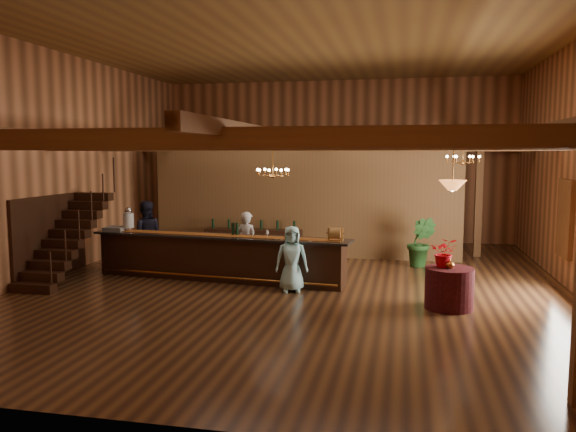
% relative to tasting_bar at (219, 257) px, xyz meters
% --- Properties ---
extents(floor, '(14.00, 14.00, 0.00)m').
position_rel_tasting_bar_xyz_m(floor, '(1.92, -0.05, -0.54)').
color(floor, brown).
rests_on(floor, ground).
extents(ceiling, '(14.00, 14.00, 0.00)m').
position_rel_tasting_bar_xyz_m(ceiling, '(1.92, -0.05, 4.96)').
color(ceiling, olive).
rests_on(ceiling, wall_back).
extents(wall_back, '(12.00, 0.10, 5.50)m').
position_rel_tasting_bar_xyz_m(wall_back, '(1.92, 6.95, 2.21)').
color(wall_back, '#BD7548').
rests_on(wall_back, floor).
extents(wall_front, '(12.00, 0.10, 5.50)m').
position_rel_tasting_bar_xyz_m(wall_front, '(1.92, -7.05, 2.21)').
color(wall_front, '#BD7548').
rests_on(wall_front, floor).
extents(wall_left, '(0.10, 14.00, 5.50)m').
position_rel_tasting_bar_xyz_m(wall_left, '(-4.08, -0.05, 2.21)').
color(wall_left, '#BD7548').
rests_on(wall_left, floor).
extents(beam_grid, '(11.90, 13.90, 0.39)m').
position_rel_tasting_bar_xyz_m(beam_grid, '(1.92, 0.46, 2.70)').
color(beam_grid, brown).
rests_on(beam_grid, wall_left).
extents(support_posts, '(9.20, 10.20, 3.20)m').
position_rel_tasting_bar_xyz_m(support_posts, '(1.92, -0.55, 1.06)').
color(support_posts, brown).
rests_on(support_posts, floor).
extents(partition_wall, '(9.00, 0.18, 3.10)m').
position_rel_tasting_bar_xyz_m(partition_wall, '(1.42, 3.45, 1.01)').
color(partition_wall, brown).
rests_on(partition_wall, floor).
extents(window_right_back, '(0.12, 1.05, 1.75)m').
position_rel_tasting_bar_xyz_m(window_right_back, '(7.87, 0.95, 1.01)').
color(window_right_back, white).
rests_on(window_right_back, wall_right).
extents(staircase, '(1.00, 2.80, 2.00)m').
position_rel_tasting_bar_xyz_m(staircase, '(-3.53, -0.79, 0.46)').
color(staircase, black).
rests_on(staircase, floor).
extents(backroom_boxes, '(4.10, 0.60, 1.10)m').
position_rel_tasting_bar_xyz_m(backroom_boxes, '(1.63, 5.45, -0.01)').
color(backroom_boxes, black).
rests_on(backroom_boxes, floor).
extents(tasting_bar, '(6.45, 1.44, 1.08)m').
position_rel_tasting_bar_xyz_m(tasting_bar, '(0.00, 0.00, 0.00)').
color(tasting_bar, black).
rests_on(tasting_bar, floor).
extents(beverage_dispenser, '(0.26, 0.26, 0.60)m').
position_rel_tasting_bar_xyz_m(beverage_dispenser, '(-2.47, 0.30, 0.81)').
color(beverage_dispenser, silver).
rests_on(beverage_dispenser, tasting_bar).
extents(glass_rack_tray, '(0.50, 0.50, 0.10)m').
position_rel_tasting_bar_xyz_m(glass_rack_tray, '(-2.78, 0.23, 0.58)').
color(glass_rack_tray, gray).
rests_on(glass_rack_tray, tasting_bar).
extents(raffle_drum, '(0.34, 0.24, 0.30)m').
position_rel_tasting_bar_xyz_m(raffle_drum, '(2.84, -0.33, 0.70)').
color(raffle_drum, '#A1723A').
rests_on(raffle_drum, tasting_bar).
extents(bar_bottle_0, '(0.07, 0.07, 0.30)m').
position_rel_tasting_bar_xyz_m(bar_bottle_0, '(0.34, 0.09, 0.68)').
color(bar_bottle_0, black).
rests_on(bar_bottle_0, tasting_bar).
extents(bar_bottle_1, '(0.07, 0.07, 0.30)m').
position_rel_tasting_bar_xyz_m(bar_bottle_1, '(0.44, 0.08, 0.68)').
color(bar_bottle_1, black).
rests_on(bar_bottle_1, tasting_bar).
extents(backbar_shelf, '(2.86, 0.49, 0.80)m').
position_rel_tasting_bar_xyz_m(backbar_shelf, '(0.01, 3.07, -0.14)').
color(backbar_shelf, black).
rests_on(backbar_shelf, floor).
extents(round_table, '(0.93, 0.93, 0.80)m').
position_rel_tasting_bar_xyz_m(round_table, '(5.21, -1.51, -0.14)').
color(round_table, '#4A1117').
rests_on(round_table, floor).
extents(chandelier_left, '(0.80, 0.80, 0.80)m').
position_rel_tasting_bar_xyz_m(chandelier_left, '(1.14, 0.81, 2.01)').
color(chandelier_left, '#B36D2C').
rests_on(chandelier_left, beam_grid).
extents(chandelier_right, '(0.80, 0.80, 0.48)m').
position_rel_tasting_bar_xyz_m(chandelier_right, '(5.70, 1.89, 2.33)').
color(chandelier_right, '#B36D2C').
rests_on(chandelier_right, beam_grid).
extents(pendant_lamp, '(0.52, 0.52, 0.90)m').
position_rel_tasting_bar_xyz_m(pendant_lamp, '(5.21, -1.51, 1.86)').
color(pendant_lamp, '#B36D2C').
rests_on(pendant_lamp, beam_grid).
extents(bartender, '(0.67, 0.54, 1.58)m').
position_rel_tasting_bar_xyz_m(bartender, '(0.52, 0.64, 0.25)').
color(bartender, silver).
rests_on(bartender, floor).
extents(staff_second, '(1.06, 0.95, 1.78)m').
position_rel_tasting_bar_xyz_m(staff_second, '(-2.30, 0.87, 0.35)').
color(staff_second, black).
rests_on(staff_second, floor).
extents(guest, '(0.79, 0.60, 1.44)m').
position_rel_tasting_bar_xyz_m(guest, '(1.94, -0.80, 0.18)').
color(guest, '#A2E3E9').
rests_on(guest, floor).
extents(floor_plant, '(0.87, 0.77, 1.34)m').
position_rel_tasting_bar_xyz_m(floor_plant, '(4.77, 2.52, 0.13)').
color(floor_plant, '#1F4B1C').
rests_on(floor_plant, floor).
extents(table_flowers, '(0.56, 0.50, 0.58)m').
position_rel_tasting_bar_xyz_m(table_flowers, '(5.10, -1.46, 0.55)').
color(table_flowers, red).
rests_on(table_flowers, round_table).
extents(table_vase, '(0.20, 0.20, 0.30)m').
position_rel_tasting_bar_xyz_m(table_vase, '(5.19, -1.55, 0.41)').
color(table_vase, '#B36D2C').
rests_on(table_vase, round_table).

